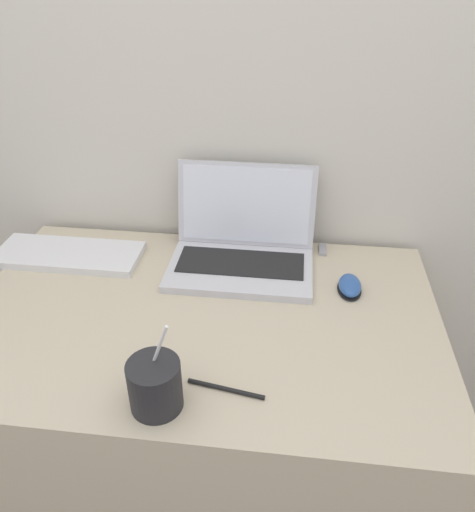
{
  "coord_description": "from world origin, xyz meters",
  "views": [
    {
      "loc": [
        0.2,
        -0.54,
        1.48
      ],
      "look_at": [
        0.07,
        0.48,
        0.83
      ],
      "focal_mm": 35.0,
      "sensor_mm": 36.0,
      "label": 1
    }
  ],
  "objects": [
    {
      "name": "laptop",
      "position": [
        0.07,
        0.58,
        0.8
      ],
      "size": [
        0.37,
        0.28,
        0.24
      ],
      "color": "silver",
      "rests_on": "desk"
    },
    {
      "name": "drink_cup",
      "position": [
        -0.03,
        0.08,
        0.79
      ],
      "size": [
        0.1,
        0.1,
        0.2
      ],
      "color": "#232326",
      "rests_on": "desk"
    },
    {
      "name": "pen",
      "position": [
        0.09,
        0.13,
        0.74
      ],
      "size": [
        0.15,
        0.04,
        0.01
      ],
      "color": "black",
      "rests_on": "desk"
    },
    {
      "name": "wall_back",
      "position": [
        0.0,
        0.75,
        1.25
      ],
      "size": [
        7.0,
        0.04,
        2.5
      ],
      "color": "silver",
      "rests_on": "ground_plane"
    },
    {
      "name": "computer_mouse",
      "position": [
        0.35,
        0.49,
        0.75
      ],
      "size": [
        0.06,
        0.1,
        0.03
      ],
      "color": "black",
      "rests_on": "desk"
    },
    {
      "name": "external_keyboard",
      "position": [
        -0.4,
        0.55,
        0.75
      ],
      "size": [
        0.39,
        0.16,
        0.02
      ],
      "color": "silver",
      "rests_on": "desk"
    },
    {
      "name": "desk",
      "position": [
        0.0,
        0.36,
        0.37
      ],
      "size": [
        1.11,
        0.71,
        0.74
      ],
      "color": "beige",
      "rests_on": "ground_plane"
    },
    {
      "name": "usb_stick",
      "position": [
        0.29,
        0.67,
        0.74
      ],
      "size": [
        0.02,
        0.06,
        0.01
      ],
      "color": "#99999E",
      "rests_on": "desk"
    }
  ]
}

